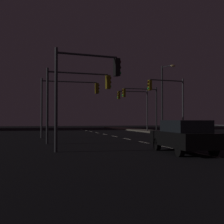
# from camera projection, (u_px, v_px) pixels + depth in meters

# --- Properties ---
(ground_plane) EXTENTS (112.00, 112.00, 0.00)m
(ground_plane) POSITION_uv_depth(u_px,v_px,m) (142.00, 142.00, 22.26)
(ground_plane) COLOR black
(ground_plane) RESTS_ON ground
(lane_markings_center) EXTENTS (0.14, 50.00, 0.01)m
(lane_markings_center) POSITION_uv_depth(u_px,v_px,m) (127.00, 139.00, 25.64)
(lane_markings_center) COLOR silver
(lane_markings_center) RESTS_ON ground
(lane_edge_line) EXTENTS (0.14, 53.00, 0.01)m
(lane_edge_line) POSITION_uv_depth(u_px,v_px,m) (184.00, 137.00, 28.58)
(lane_edge_line) COLOR silver
(lane_edge_line) RESTS_ON ground
(car) EXTENTS (2.02, 4.48, 1.57)m
(car) POSITION_uv_depth(u_px,v_px,m) (184.00, 136.00, 14.92)
(car) COLOR black
(car) RESTS_ON ground
(traffic_light_mid_right) EXTENTS (3.90, 0.70, 5.39)m
(traffic_light_mid_right) POSITION_uv_depth(u_px,v_px,m) (168.00, 95.00, 29.42)
(traffic_light_mid_right) COLOR #4C4C51
(traffic_light_mid_right) RESTS_ON sidewalk_right
(traffic_light_near_right) EXTENTS (5.21, 0.37, 5.20)m
(traffic_light_near_right) POSITION_uv_depth(u_px,v_px,m) (68.00, 95.00, 27.57)
(traffic_light_near_right) COLOR #4C4C51
(traffic_light_near_right) RESTS_ON ground
(traffic_light_near_left) EXTENTS (4.15, 0.43, 5.24)m
(traffic_light_near_left) POSITION_uv_depth(u_px,v_px,m) (134.00, 102.00, 39.35)
(traffic_light_near_left) COLOR #4C4C51
(traffic_light_near_left) RESTS_ON sidewalk_right
(traffic_light_far_center) EXTENTS (3.57, 0.74, 5.18)m
(traffic_light_far_center) POSITION_uv_depth(u_px,v_px,m) (86.00, 80.00, 16.04)
(traffic_light_far_center) COLOR #38383D
(traffic_light_far_center) RESTS_ON ground
(traffic_light_mid_left) EXTENTS (4.46, 0.66, 5.27)m
(traffic_light_mid_left) POSITION_uv_depth(u_px,v_px,m) (142.00, 100.00, 36.36)
(traffic_light_mid_left) COLOR #2D3033
(traffic_light_mid_left) RESTS_ON sidewalk_right
(traffic_light_far_left) EXTENTS (4.55, 0.72, 5.01)m
(traffic_light_far_left) POSITION_uv_depth(u_px,v_px,m) (78.00, 91.00, 21.25)
(traffic_light_far_left) COLOR #38383D
(traffic_light_far_left) RESTS_ON ground
(street_lamp_mid_block) EXTENTS (0.89, 2.03, 7.66)m
(street_lamp_mid_block) POSITION_uv_depth(u_px,v_px,m) (164.00, 92.00, 35.82)
(street_lamp_mid_block) COLOR #2D3033
(street_lamp_mid_block) RESTS_ON sidewalk_right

